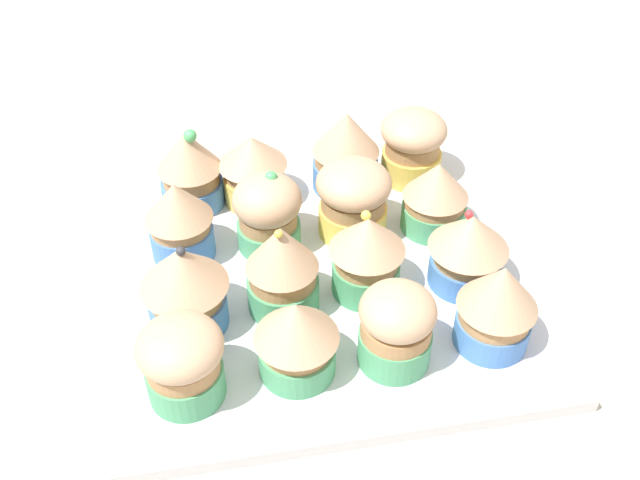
{
  "coord_description": "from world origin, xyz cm",
  "views": [
    {
      "loc": [
        -42.15,
        7.58,
        41.8
      ],
      "look_at": [
        0.0,
        0.0,
        4.2
      ],
      "focal_mm": 40.12,
      "sensor_mm": 36.0,
      "label": 1
    }
  ],
  "objects_px": {
    "cupcake_8": "(296,337)",
    "cupcake_10": "(268,212)",
    "cupcake_0": "(497,305)",
    "cupcake_9": "(282,268)",
    "cupcake_5": "(367,254)",
    "cupcake_13": "(184,285)",
    "cupcake_2": "(435,196)",
    "cupcake_4": "(396,326)",
    "cupcake_6": "(353,198)",
    "cupcake_12": "(182,361)",
    "baking_tray": "(320,273)",
    "cupcake_15": "(190,168)",
    "cupcake_1": "(468,248)",
    "cupcake_7": "(346,151)",
    "cupcake_14": "(179,219)",
    "cupcake_3": "(412,144)",
    "cupcake_11": "(253,167)"
  },
  "relations": [
    {
      "from": "cupcake_2",
      "to": "cupcake_8",
      "type": "distance_m",
      "value": 0.2
    },
    {
      "from": "cupcake_15",
      "to": "cupcake_10",
      "type": "bearing_deg",
      "value": -138.66
    },
    {
      "from": "baking_tray",
      "to": "cupcake_6",
      "type": "distance_m",
      "value": 0.07
    },
    {
      "from": "cupcake_6",
      "to": "cupcake_7",
      "type": "bearing_deg",
      "value": -6.26
    },
    {
      "from": "cupcake_3",
      "to": "cupcake_5",
      "type": "height_order",
      "value": "cupcake_5"
    },
    {
      "from": "cupcake_6",
      "to": "cupcake_11",
      "type": "xyz_separation_m",
      "value": [
        0.06,
        0.08,
        -0.0
      ]
    },
    {
      "from": "baking_tray",
      "to": "cupcake_15",
      "type": "xyz_separation_m",
      "value": [
        0.11,
        0.1,
        0.04
      ]
    },
    {
      "from": "cupcake_8",
      "to": "cupcake_15",
      "type": "bearing_deg",
      "value": 17.04
    },
    {
      "from": "cupcake_10",
      "to": "cupcake_11",
      "type": "xyz_separation_m",
      "value": [
        0.06,
        0.01,
        0.0
      ]
    },
    {
      "from": "cupcake_3",
      "to": "cupcake_6",
      "type": "xyz_separation_m",
      "value": [
        -0.07,
        0.07,
        -0.0
      ]
    },
    {
      "from": "cupcake_1",
      "to": "cupcake_6",
      "type": "bearing_deg",
      "value": 44.31
    },
    {
      "from": "cupcake_3",
      "to": "cupcake_11",
      "type": "bearing_deg",
      "value": 93.79
    },
    {
      "from": "cupcake_5",
      "to": "cupcake_13",
      "type": "relative_size",
      "value": 0.98
    },
    {
      "from": "cupcake_9",
      "to": "cupcake_14",
      "type": "distance_m",
      "value": 0.1
    },
    {
      "from": "cupcake_2",
      "to": "cupcake_4",
      "type": "xyz_separation_m",
      "value": [
        -0.14,
        0.07,
        0.0
      ]
    },
    {
      "from": "baking_tray",
      "to": "cupcake_7",
      "type": "bearing_deg",
      "value": -22.01
    },
    {
      "from": "cupcake_7",
      "to": "cupcake_9",
      "type": "distance_m",
      "value": 0.16
    },
    {
      "from": "cupcake_11",
      "to": "cupcake_14",
      "type": "bearing_deg",
      "value": 133.48
    },
    {
      "from": "cupcake_1",
      "to": "cupcake_6",
      "type": "distance_m",
      "value": 0.11
    },
    {
      "from": "cupcake_8",
      "to": "cupcake_10",
      "type": "xyz_separation_m",
      "value": [
        0.14,
        0.0,
        0.0
      ]
    },
    {
      "from": "cupcake_6",
      "to": "cupcake_7",
      "type": "height_order",
      "value": "cupcake_7"
    },
    {
      "from": "cupcake_5",
      "to": "cupcake_2",
      "type": "bearing_deg",
      "value": -48.92
    },
    {
      "from": "cupcake_1",
      "to": "cupcake_14",
      "type": "height_order",
      "value": "cupcake_14"
    },
    {
      "from": "cupcake_3",
      "to": "cupcake_10",
      "type": "height_order",
      "value": "cupcake_10"
    },
    {
      "from": "cupcake_1",
      "to": "cupcake_8",
      "type": "distance_m",
      "value": 0.16
    },
    {
      "from": "cupcake_6",
      "to": "cupcake_12",
      "type": "relative_size",
      "value": 1.08
    },
    {
      "from": "baking_tray",
      "to": "cupcake_2",
      "type": "height_order",
      "value": "cupcake_2"
    },
    {
      "from": "baking_tray",
      "to": "cupcake_15",
      "type": "relative_size",
      "value": 4.18
    },
    {
      "from": "cupcake_3",
      "to": "cupcake_10",
      "type": "bearing_deg",
      "value": 117.04
    },
    {
      "from": "cupcake_8",
      "to": "cupcake_14",
      "type": "xyz_separation_m",
      "value": [
        0.14,
        0.07,
        0.0
      ]
    },
    {
      "from": "cupcake_7",
      "to": "cupcake_8",
      "type": "height_order",
      "value": "cupcake_7"
    },
    {
      "from": "baking_tray",
      "to": "cupcake_1",
      "type": "bearing_deg",
      "value": -107.87
    },
    {
      "from": "cupcake_1",
      "to": "cupcake_15",
      "type": "relative_size",
      "value": 0.87
    },
    {
      "from": "cupcake_0",
      "to": "cupcake_3",
      "type": "xyz_separation_m",
      "value": [
        0.21,
        0.0,
        -0.0
      ]
    },
    {
      "from": "cupcake_1",
      "to": "cupcake_14",
      "type": "xyz_separation_m",
      "value": [
        0.07,
        0.22,
        0.0
      ]
    },
    {
      "from": "cupcake_13",
      "to": "cupcake_14",
      "type": "relative_size",
      "value": 1.06
    },
    {
      "from": "cupcake_0",
      "to": "cupcake_1",
      "type": "xyz_separation_m",
      "value": [
        0.06,
        -0.0,
        -0.0
      ]
    },
    {
      "from": "cupcake_4",
      "to": "cupcake_9",
      "type": "bearing_deg",
      "value": 46.81
    },
    {
      "from": "cupcake_13",
      "to": "cupcake_7",
      "type": "bearing_deg",
      "value": -45.34
    },
    {
      "from": "cupcake_0",
      "to": "cupcake_9",
      "type": "height_order",
      "value": "cupcake_9"
    },
    {
      "from": "cupcake_12",
      "to": "cupcake_14",
      "type": "distance_m",
      "value": 0.14
    },
    {
      "from": "cupcake_13",
      "to": "cupcake_5",
      "type": "bearing_deg",
      "value": -85.33
    },
    {
      "from": "cupcake_10",
      "to": "cupcake_11",
      "type": "bearing_deg",
      "value": 4.57
    },
    {
      "from": "cupcake_9",
      "to": "cupcake_8",
      "type": "bearing_deg",
      "value": -179.24
    },
    {
      "from": "cupcake_1",
      "to": "cupcake_4",
      "type": "relative_size",
      "value": 1.03
    },
    {
      "from": "cupcake_4",
      "to": "cupcake_7",
      "type": "bearing_deg",
      "value": -2.15
    },
    {
      "from": "cupcake_2",
      "to": "cupcake_15",
      "type": "distance_m",
      "value": 0.22
    },
    {
      "from": "cupcake_0",
      "to": "cupcake_9",
      "type": "relative_size",
      "value": 0.91
    },
    {
      "from": "cupcake_0",
      "to": "cupcake_10",
      "type": "height_order",
      "value": "cupcake_0"
    },
    {
      "from": "cupcake_5",
      "to": "cupcake_8",
      "type": "bearing_deg",
      "value": 136.99
    }
  ]
}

